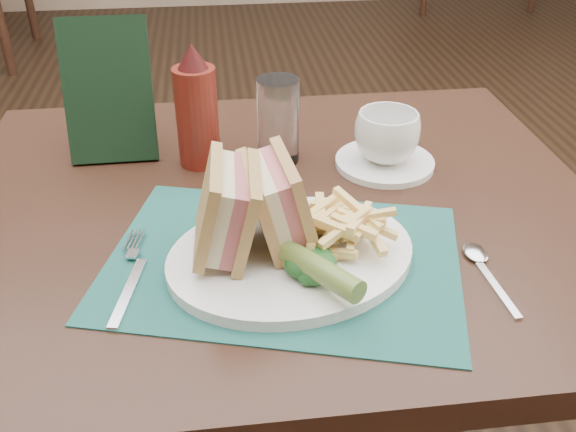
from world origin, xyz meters
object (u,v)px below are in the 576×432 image
object	(u,v)px
coffee_cup	(387,137)
ketchup_bottle	(196,106)
sandwich_half_b	(260,203)
drinking_glass	(278,121)
sandwich_half_a	(208,210)
plate	(291,256)
check_presenter	(108,91)
table_main	(279,390)
placemat	(283,260)
saucer	(385,162)

from	to	relation	value
coffee_cup	ketchup_bottle	world-z (taller)	ketchup_bottle
sandwich_half_b	drinking_glass	distance (m)	0.25
sandwich_half_a	coffee_cup	distance (m)	0.34
plate	sandwich_half_a	xyz separation A→B (m)	(-0.09, 0.01, 0.07)
drinking_glass	sandwich_half_a	bearing A→B (deg)	-113.03
coffee_cup	drinking_glass	distance (m)	0.16
sandwich_half_a	check_presenter	xyz separation A→B (m)	(-0.14, 0.31, 0.03)
table_main	sandwich_half_b	world-z (taller)	sandwich_half_b
placemat	check_presenter	size ratio (longest dim) A/B	1.95
plate	saucer	bearing A→B (deg)	37.67
placemat	ketchup_bottle	bearing A→B (deg)	109.73
saucer	drinking_glass	xyz separation A→B (m)	(-0.16, 0.04, 0.06)
table_main	plate	distance (m)	0.41
placemat	sandwich_half_b	size ratio (longest dim) A/B	3.68
table_main	coffee_cup	size ratio (longest dim) A/B	9.28
sandwich_half_a	drinking_glass	xyz separation A→B (m)	(0.11, 0.26, -0.01)
saucer	coffee_cup	size ratio (longest dim) A/B	1.55
table_main	coffee_cup	world-z (taller)	coffee_cup
placemat	ketchup_bottle	size ratio (longest dim) A/B	2.25
table_main	saucer	size ratio (longest dim) A/B	6.00
sandwich_half_b	saucer	xyz separation A→B (m)	(0.21, 0.21, -0.07)
placemat	check_presenter	distance (m)	0.40
sandwich_half_a	saucer	bearing A→B (deg)	41.50
placemat	sandwich_half_b	xyz separation A→B (m)	(-0.02, 0.02, 0.07)
plate	sandwich_half_a	bearing A→B (deg)	158.39
sandwich_half_b	coffee_cup	size ratio (longest dim) A/B	1.17
plate	drinking_glass	world-z (taller)	drinking_glass
saucer	ketchup_bottle	distance (m)	0.30
coffee_cup	check_presenter	world-z (taller)	check_presenter
sandwich_half_a	saucer	size ratio (longest dim) A/B	0.78
drinking_glass	sandwich_half_b	bearing A→B (deg)	-101.09
plate	check_presenter	size ratio (longest dim) A/B	1.40
saucer	coffee_cup	xyz separation A→B (m)	(0.00, 0.00, 0.04)
table_main	saucer	distance (m)	0.43
plate	ketchup_bottle	size ratio (longest dim) A/B	1.61
table_main	sandwich_half_a	bearing A→B (deg)	-125.52
plate	sandwich_half_a	size ratio (longest dim) A/B	2.56
plate	coffee_cup	xyz separation A→B (m)	(0.17, 0.23, 0.04)
sandwich_half_a	check_presenter	bearing A→B (deg)	116.91
coffee_cup	drinking_glass	xyz separation A→B (m)	(-0.16, 0.04, 0.02)
ketchup_bottle	check_presenter	world-z (taller)	check_presenter
ketchup_bottle	check_presenter	bearing A→B (deg)	159.81
table_main	placemat	size ratio (longest dim) A/B	2.15
sandwich_half_a	check_presenter	world-z (taller)	check_presenter
placemat	sandwich_half_b	bearing A→B (deg)	145.90
sandwich_half_a	check_presenter	size ratio (longest dim) A/B	0.55
drinking_glass	check_presenter	xyz separation A→B (m)	(-0.25, 0.05, 0.04)
sandwich_half_a	ketchup_bottle	xyz separation A→B (m)	(-0.01, 0.26, 0.02)
coffee_cup	drinking_glass	world-z (taller)	drinking_glass
sandwich_half_a	drinking_glass	bearing A→B (deg)	69.39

